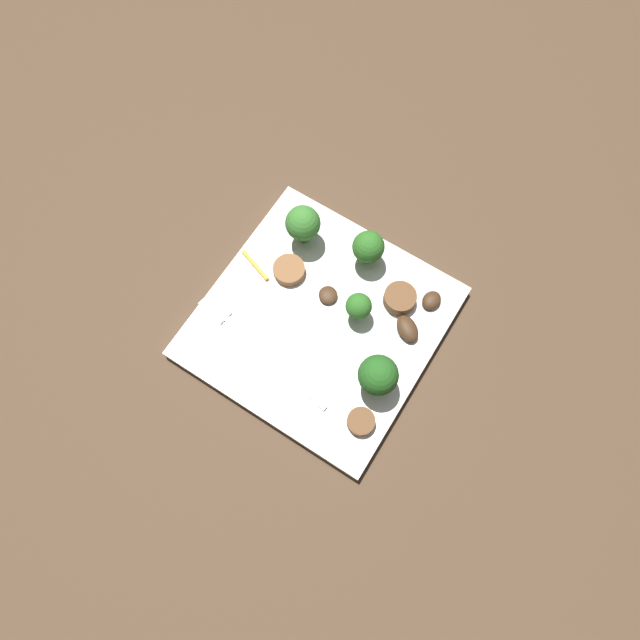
{
  "coord_description": "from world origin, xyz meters",
  "views": [
    {
      "loc": [
        -0.11,
        0.18,
        0.6
      ],
      "look_at": [
        0.0,
        0.0,
        0.02
      ],
      "focal_mm": 32.37,
      "sensor_mm": 36.0,
      "label": 1
    }
  ],
  "objects_px": {
    "broccoli_floret_0": "(368,247)",
    "broccoli_floret_2": "(303,224)",
    "mushroom_1": "(407,329)",
    "pepper_strip_3": "(255,265)",
    "mushroom_0": "(432,300)",
    "sausage_slice_1": "(400,298)",
    "mushroom_3": "(328,295)",
    "sausage_slice_2": "(361,422)",
    "broccoli_floret_3": "(378,375)",
    "sausage_slice_0": "(289,270)",
    "plate": "(320,322)",
    "broccoli_floret_1": "(359,306)",
    "fork": "(253,343)"
  },
  "relations": [
    {
      "from": "broccoli_floret_3",
      "to": "pepper_strip_3",
      "type": "distance_m",
      "value": 0.19
    },
    {
      "from": "broccoli_floret_2",
      "to": "mushroom_1",
      "type": "distance_m",
      "value": 0.16
    },
    {
      "from": "plate",
      "to": "mushroom_3",
      "type": "xyz_separation_m",
      "value": [
        0.01,
        -0.03,
        0.01
      ]
    },
    {
      "from": "plate",
      "to": "fork",
      "type": "xyz_separation_m",
      "value": [
        0.05,
        0.06,
        0.01
      ]
    },
    {
      "from": "broccoli_floret_3",
      "to": "pepper_strip_3",
      "type": "height_order",
      "value": "broccoli_floret_3"
    },
    {
      "from": "fork",
      "to": "broccoli_floret_1",
      "type": "height_order",
      "value": "broccoli_floret_1"
    },
    {
      "from": "broccoli_floret_1",
      "to": "pepper_strip_3",
      "type": "height_order",
      "value": "broccoli_floret_1"
    },
    {
      "from": "broccoli_floret_2",
      "to": "broccoli_floret_3",
      "type": "height_order",
      "value": "broccoli_floret_3"
    },
    {
      "from": "broccoli_floret_0",
      "to": "plate",
      "type": "bearing_deg",
      "value": 86.34
    },
    {
      "from": "plate",
      "to": "broccoli_floret_0",
      "type": "bearing_deg",
      "value": -93.66
    },
    {
      "from": "broccoli_floret_0",
      "to": "mushroom_1",
      "type": "height_order",
      "value": "broccoli_floret_0"
    },
    {
      "from": "sausage_slice_1",
      "to": "broccoli_floret_2",
      "type": "bearing_deg",
      "value": -3.29
    },
    {
      "from": "sausage_slice_2",
      "to": "mushroom_1",
      "type": "relative_size",
      "value": 0.9
    },
    {
      "from": "sausage_slice_1",
      "to": "mushroom_3",
      "type": "height_order",
      "value": "sausage_slice_1"
    },
    {
      "from": "fork",
      "to": "mushroom_0",
      "type": "bearing_deg",
      "value": -123.54
    },
    {
      "from": "sausage_slice_0",
      "to": "sausage_slice_2",
      "type": "xyz_separation_m",
      "value": [
        -0.15,
        0.1,
        0.0
      ]
    },
    {
      "from": "mushroom_1",
      "to": "pepper_strip_3",
      "type": "distance_m",
      "value": 0.18
    },
    {
      "from": "broccoli_floret_0",
      "to": "mushroom_0",
      "type": "distance_m",
      "value": 0.09
    },
    {
      "from": "mushroom_1",
      "to": "plate",
      "type": "bearing_deg",
      "value": 25.03
    },
    {
      "from": "plate",
      "to": "sausage_slice_2",
      "type": "height_order",
      "value": "sausage_slice_2"
    },
    {
      "from": "sausage_slice_0",
      "to": "mushroom_1",
      "type": "xyz_separation_m",
      "value": [
        -0.14,
        -0.01,
        0.0
      ]
    },
    {
      "from": "broccoli_floret_1",
      "to": "broccoli_floret_3",
      "type": "distance_m",
      "value": 0.08
    },
    {
      "from": "fork",
      "to": "sausage_slice_2",
      "type": "relative_size",
      "value": 6.26
    },
    {
      "from": "broccoli_floret_0",
      "to": "sausage_slice_1",
      "type": "height_order",
      "value": "broccoli_floret_0"
    },
    {
      "from": "sausage_slice_0",
      "to": "broccoli_floret_1",
      "type": "bearing_deg",
      "value": 177.87
    },
    {
      "from": "broccoli_floret_3",
      "to": "mushroom_1",
      "type": "relative_size",
      "value": 1.87
    },
    {
      "from": "broccoli_floret_0",
      "to": "sausage_slice_1",
      "type": "bearing_deg",
      "value": 157.6
    },
    {
      "from": "broccoli_floret_2",
      "to": "sausage_slice_2",
      "type": "relative_size",
      "value": 2.0
    },
    {
      "from": "mushroom_0",
      "to": "mushroom_1",
      "type": "height_order",
      "value": "mushroom_1"
    },
    {
      "from": "fork",
      "to": "sausage_slice_2",
      "type": "height_order",
      "value": "sausage_slice_2"
    },
    {
      "from": "plate",
      "to": "broccoli_floret_1",
      "type": "distance_m",
      "value": 0.05
    },
    {
      "from": "plate",
      "to": "broccoli_floret_1",
      "type": "xyz_separation_m",
      "value": [
        -0.03,
        -0.03,
        0.04
      ]
    },
    {
      "from": "sausage_slice_2",
      "to": "fork",
      "type": "bearing_deg",
      "value": -4.47
    },
    {
      "from": "sausage_slice_1",
      "to": "mushroom_1",
      "type": "distance_m",
      "value": 0.03
    },
    {
      "from": "sausage_slice_0",
      "to": "broccoli_floret_2",
      "type": "bearing_deg",
      "value": -78.7
    },
    {
      "from": "broccoli_floret_0",
      "to": "broccoli_floret_1",
      "type": "bearing_deg",
      "value": 112.5
    },
    {
      "from": "broccoli_floret_0",
      "to": "broccoli_floret_2",
      "type": "relative_size",
      "value": 0.9
    },
    {
      "from": "broccoli_floret_3",
      "to": "mushroom_0",
      "type": "height_order",
      "value": "broccoli_floret_3"
    },
    {
      "from": "mushroom_3",
      "to": "pepper_strip_3",
      "type": "height_order",
      "value": "mushroom_3"
    },
    {
      "from": "broccoli_floret_0",
      "to": "broccoli_floret_1",
      "type": "distance_m",
      "value": 0.07
    },
    {
      "from": "sausage_slice_1",
      "to": "sausage_slice_2",
      "type": "distance_m",
      "value": 0.14
    },
    {
      "from": "broccoli_floret_2",
      "to": "mushroom_0",
      "type": "height_order",
      "value": "broccoli_floret_2"
    },
    {
      "from": "broccoli_floret_0",
      "to": "sausage_slice_2",
      "type": "bearing_deg",
      "value": 119.11
    },
    {
      "from": "broccoli_floret_3",
      "to": "sausage_slice_0",
      "type": "relative_size",
      "value": 1.68
    },
    {
      "from": "sausage_slice_2",
      "to": "mushroom_0",
      "type": "height_order",
      "value": "same"
    },
    {
      "from": "sausage_slice_1",
      "to": "mushroom_0",
      "type": "relative_size",
      "value": 1.54
    },
    {
      "from": "broccoli_floret_3",
      "to": "mushroom_0",
      "type": "relative_size",
      "value": 2.6
    },
    {
      "from": "fork",
      "to": "sausage_slice_1",
      "type": "distance_m",
      "value": 0.16
    },
    {
      "from": "plate",
      "to": "fork",
      "type": "distance_m",
      "value": 0.08
    },
    {
      "from": "mushroom_0",
      "to": "broccoli_floret_2",
      "type": "bearing_deg",
      "value": 3.72
    }
  ]
}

